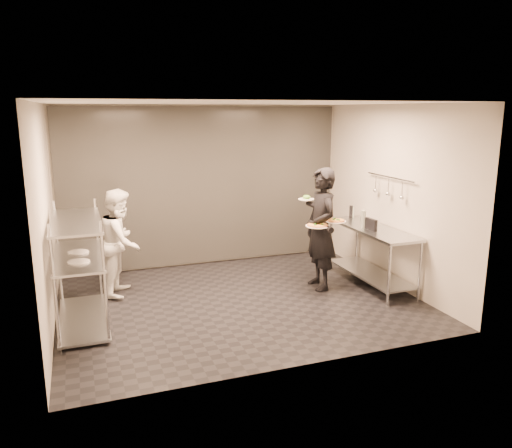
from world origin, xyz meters
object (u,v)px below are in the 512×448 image
object	(u,v)px
pizza_plate_near	(317,225)
salad_plate	(307,198)
bottle_green	(363,219)
bottle_dark	(351,211)
pos_monitor	(371,224)
prep_counter	(372,246)
bottle_clear	(353,212)
chef	(121,242)
pass_rack	(79,266)
waiter	(321,229)
pizza_plate_far	(336,221)

from	to	relation	value
pizza_plate_near	salad_plate	world-z (taller)	salad_plate
bottle_green	bottle_dark	distance (m)	0.80
salad_plate	pos_monitor	world-z (taller)	salad_plate
prep_counter	bottle_clear	size ratio (longest dim) A/B	9.57
salad_plate	bottle_dark	size ratio (longest dim) A/B	1.26
chef	pizza_plate_near	world-z (taller)	chef
pass_rack	waiter	world-z (taller)	waiter
chef	bottle_green	bearing A→B (deg)	-85.69
pass_rack	pizza_plate_far	distance (m)	3.67
pizza_plate_near	bottle_dark	size ratio (longest dim) A/B	1.72
pass_rack	chef	bearing A→B (deg)	57.60
chef	bottle_dark	xyz separation A→B (m)	(3.80, -0.14, 0.23)
bottle_clear	bottle_dark	bearing A→B (deg)	180.00
chef	salad_plate	world-z (taller)	chef
prep_counter	pizza_plate_far	size ratio (longest dim) A/B	5.97
prep_counter	pos_monitor	xyz separation A→B (m)	(-0.12, -0.13, 0.39)
waiter	chef	xyz separation A→B (m)	(-2.90, 0.80, -0.14)
salad_plate	pos_monitor	bearing A→B (deg)	-34.28
pizza_plate_far	bottle_dark	size ratio (longest dim) A/B	1.48
waiter	salad_plate	world-z (taller)	waiter
pizza_plate_far	bottle_clear	world-z (taller)	pizza_plate_far
salad_plate	bottle_clear	world-z (taller)	salad_plate
salad_plate	bottle_green	bearing A→B (deg)	-27.17
pass_rack	pizza_plate_far	xyz separation A→B (m)	(3.66, -0.03, 0.32)
prep_counter	bottle_green	world-z (taller)	bottle_green
waiter	pizza_plate_far	xyz separation A→B (m)	(0.16, -0.17, 0.15)
bottle_green	pos_monitor	bearing A→B (deg)	-75.41
chef	bottle_dark	size ratio (longest dim) A/B	7.79
pass_rack	bottle_dark	world-z (taller)	pass_rack
bottle_clear	bottle_dark	xyz separation A→B (m)	(-0.04, 0.00, 0.01)
prep_counter	bottle_clear	bearing A→B (deg)	82.05
pizza_plate_near	pizza_plate_far	world-z (taller)	pizza_plate_far
waiter	pizza_plate_near	world-z (taller)	waiter
pizza_plate_far	bottle_green	size ratio (longest dim) A/B	1.07
pos_monitor	bottle_clear	bearing A→B (deg)	73.30
pass_rack	pizza_plate_far	bearing A→B (deg)	-0.39
pass_rack	prep_counter	size ratio (longest dim) A/B	0.89
bottle_green	pizza_plate_far	bearing A→B (deg)	-173.10
pass_rack	pizza_plate_near	world-z (taller)	pass_rack
pass_rack	chef	xyz separation A→B (m)	(0.60, 0.95, 0.03)
pass_rack	waiter	distance (m)	3.51
pos_monitor	bottle_dark	distance (m)	0.95
pos_monitor	bottle_dark	bearing A→B (deg)	75.50
pass_rack	pizza_plate_near	size ratio (longest dim) A/B	4.56
prep_counter	waiter	xyz separation A→B (m)	(-0.83, 0.14, 0.31)
pizza_plate_far	bottle_green	distance (m)	0.52
bottle_green	bottle_clear	bearing A→B (deg)	70.35
pizza_plate_near	bottle_green	world-z (taller)	bottle_green
prep_counter	bottle_dark	distance (m)	0.90
prep_counter	waiter	distance (m)	0.90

